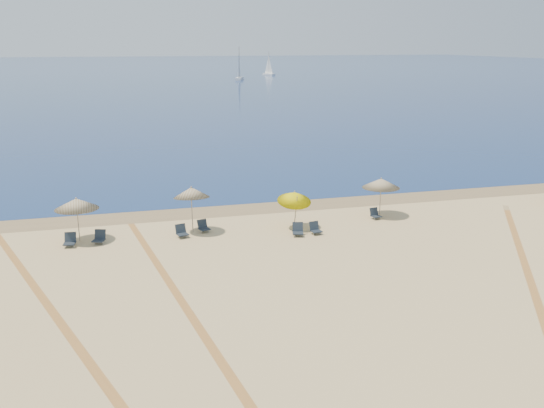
{
  "coord_description": "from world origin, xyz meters",
  "views": [
    {
      "loc": [
        -8.19,
        -10.88,
        10.06
      ],
      "look_at": [
        0.0,
        20.0,
        1.3
      ],
      "focal_mm": 39.21,
      "sensor_mm": 36.0,
      "label": 1
    }
  ],
  "objects": [
    {
      "name": "ocean",
      "position": [
        0.0,
        225.0,
        0.01
      ],
      "size": [
        500.0,
        500.0,
        0.0
      ],
      "primitive_type": "plane",
      "color": "#0C2151",
      "rests_on": "ground"
    },
    {
      "name": "wet_sand",
      "position": [
        0.0,
        24.0,
        0.0
      ],
      "size": [
        500.0,
        500.0,
        0.0
      ],
      "primitive_type": "plane",
      "color": "olive",
      "rests_on": "ground"
    },
    {
      "name": "umbrella_1",
      "position": [
        -10.37,
        20.09,
        2.02
      ],
      "size": [
        2.23,
        2.23,
        2.36
      ],
      "color": "gray",
      "rests_on": "ground"
    },
    {
      "name": "umbrella_2",
      "position": [
        -4.46,
        20.08,
        2.24
      ],
      "size": [
        1.96,
        2.0,
        2.61
      ],
      "color": "gray",
      "rests_on": "ground"
    },
    {
      "name": "umbrella_3",
      "position": [
        1.09,
        19.27,
        1.83
      ],
      "size": [
        1.88,
        1.96,
        2.35
      ],
      "color": "gray",
      "rests_on": "ground"
    },
    {
      "name": "umbrella_4",
      "position": [
        6.75,
        20.37,
        2.0
      ],
      "size": [
        2.22,
        2.22,
        2.34
      ],
      "color": "gray",
      "rests_on": "ground"
    },
    {
      "name": "chair_2",
      "position": [
        -10.8,
        19.37,
        0.3
      ],
      "size": [
        0.66,
        0.75,
        0.69
      ],
      "rotation": [
        0.0,
        0.0,
        -0.15
      ],
      "color": "black",
      "rests_on": "ground"
    },
    {
      "name": "chair_3",
      "position": [
        -9.36,
        19.49,
        0.3
      ],
      "size": [
        0.76,
        0.82,
        0.69
      ],
      "rotation": [
        0.0,
        0.0,
        -0.34
      ],
      "color": "black",
      "rests_on": "ground"
    },
    {
      "name": "chair_4",
      "position": [
        -5.14,
        19.41,
        0.3
      ],
      "size": [
        0.7,
        0.77,
        0.68
      ],
      "rotation": [
        0.0,
        0.0,
        0.25
      ],
      "color": "black",
      "rests_on": "ground"
    },
    {
      "name": "chair_5",
      "position": [
        -3.88,
        20.03,
        0.29
      ],
      "size": [
        0.71,
        0.77,
        0.65
      ],
      "rotation": [
        0.0,
        0.0,
        0.31
      ],
      "color": "black",
      "rests_on": "ground"
    },
    {
      "name": "chair_6",
      "position": [
        0.92,
        18.06,
        0.3
      ],
      "size": [
        0.72,
        0.79,
        0.69
      ],
      "rotation": [
        0.0,
        0.0,
        -0.26
      ],
      "color": "black",
      "rests_on": "ground"
    },
    {
      "name": "chair_7",
      "position": [
        1.92,
        18.11,
        0.29
      ],
      "size": [
        0.63,
        0.71,
        0.65
      ],
      "rotation": [
        0.0,
        0.0,
        0.17
      ],
      "color": "black",
      "rests_on": "ground"
    },
    {
      "name": "chair_8",
      "position": [
        6.25,
        19.91,
        0.27
      ],
      "size": [
        0.62,
        0.69,
        0.62
      ],
      "rotation": [
        0.0,
        0.0,
        0.18
      ],
      "color": "black",
      "rests_on": "ground"
    },
    {
      "name": "sailboat_0",
      "position": [
        39.1,
        171.28,
        2.14
      ],
      "size": [
        3.04,
        4.83,
        7.08
      ],
      "rotation": [
        0.0,
        0.0,
        0.42
      ],
      "color": "white",
      "rests_on": "ocean"
    },
    {
      "name": "sailboat_1",
      "position": [
        25.37,
        150.28,
        2.65
      ],
      "size": [
        3.42,
        6.03,
        8.75
      ],
      "rotation": [
        0.0,
        0.0,
        -0.35
      ],
      "color": "white",
      "rests_on": "ocean"
    },
    {
      "name": "tire_tracks",
      "position": [
        -3.1,
        10.1,
        0.0
      ],
      "size": [
        56.9,
        42.83,
        0.0
      ],
      "color": "tan",
      "rests_on": "ground"
    }
  ]
}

